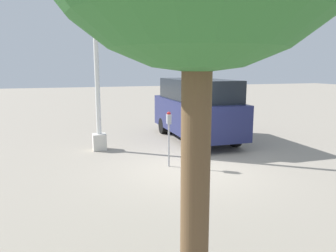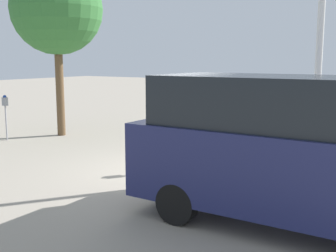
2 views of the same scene
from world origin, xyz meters
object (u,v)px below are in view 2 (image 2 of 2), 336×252
Objects in this scene: lamp_post at (318,71)px; parked_van at (289,148)px; street_tree at (57,9)px; parking_meter_near at (187,121)px; parking_meter_far at (5,107)px.

lamp_post is 1.40× the size of parked_van.
street_tree is (-8.87, 3.72, 2.96)m from parked_van.
street_tree is at bearing 171.61° from parking_meter_near.
parking_meter_far is at bearing 167.39° from parked_van.
street_tree is at bearing 157.10° from parked_van.
street_tree is at bearing 70.10° from parking_meter_far.
parking_meter_far is 0.21× the size of lamp_post.
lamp_post is 3.93m from parked_van.
lamp_post is (2.52, 1.66, 1.16)m from parking_meter_near.
lamp_post is (9.20, 1.60, 1.24)m from parking_meter_far.
parked_van is at bearing -5.28° from parking_meter_far.
lamp_post is 8.60m from street_tree.
parking_meter_near is at bearing 145.08° from parked_van.
parking_meter_far is 0.30× the size of parked_van.
lamp_post reaches higher than parking_meter_near.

